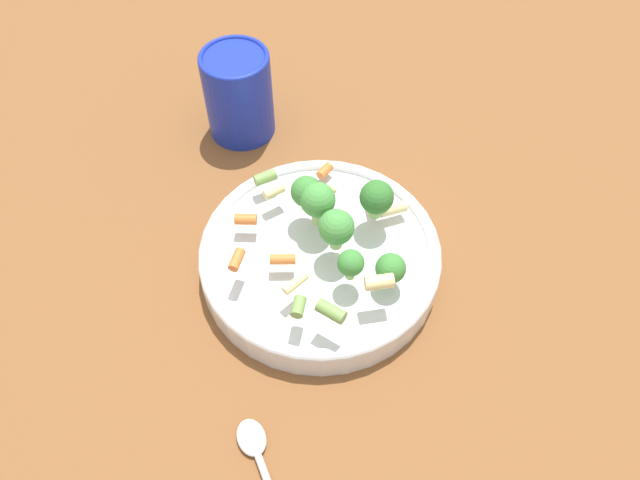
{
  "coord_description": "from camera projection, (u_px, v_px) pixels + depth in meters",
  "views": [
    {
      "loc": [
        -0.14,
        0.35,
        0.57
      ],
      "look_at": [
        0.0,
        0.0,
        0.05
      ],
      "focal_mm": 35.0,
      "sensor_mm": 36.0,
      "label": 1
    }
  ],
  "objects": [
    {
      "name": "pasta_salad",
      "position": [
        339.0,
        221.0,
        0.62
      ],
      "size": [
        0.19,
        0.21,
        0.06
      ],
      "color": "#8CB766",
      "rests_on": "bowl"
    },
    {
      "name": "bowl",
      "position": [
        320.0,
        256.0,
        0.66
      ],
      "size": [
        0.26,
        0.26,
        0.04
      ],
      "color": "silver",
      "rests_on": "ground_plane"
    },
    {
      "name": "ground_plane",
      "position": [
        320.0,
        267.0,
        0.68
      ],
      "size": [
        3.0,
        3.0,
        0.0
      ],
      "primitive_type": "plane",
      "color": "brown"
    },
    {
      "name": "spoon",
      "position": [
        263.0,
        470.0,
        0.55
      ],
      "size": [
        0.13,
        0.12,
        0.01
      ],
      "rotation": [
        0.0,
        0.0,
        11.78
      ],
      "color": "silver",
      "rests_on": "ground_plane"
    },
    {
      "name": "cup",
      "position": [
        238.0,
        93.0,
        0.76
      ],
      "size": [
        0.08,
        0.08,
        0.11
      ],
      "color": "#192DAD",
      "rests_on": "ground_plane"
    }
  ]
}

